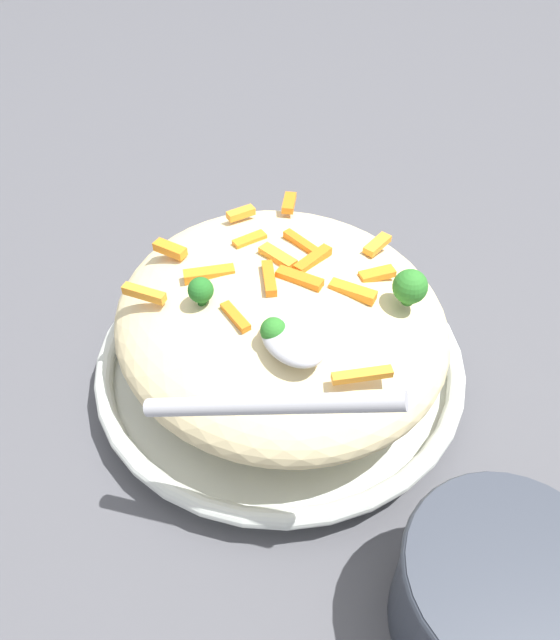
# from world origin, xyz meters

# --- Properties ---
(ground_plane) EXTENTS (2.40, 2.40, 0.00)m
(ground_plane) POSITION_xyz_m (0.00, 0.00, 0.00)
(ground_plane) COLOR #4C4C51
(serving_bowl) EXTENTS (0.33, 0.33, 0.04)m
(serving_bowl) POSITION_xyz_m (0.00, 0.00, 0.02)
(serving_bowl) COLOR silver
(serving_bowl) RESTS_ON ground_plane
(pasta_mound) EXTENTS (0.29, 0.27, 0.10)m
(pasta_mound) POSITION_xyz_m (0.00, 0.00, 0.08)
(pasta_mound) COLOR beige
(pasta_mound) RESTS_ON serving_bowl
(carrot_piece_0) EXTENTS (0.01, 0.03, 0.01)m
(carrot_piece_0) POSITION_xyz_m (0.06, -0.01, 0.12)
(carrot_piece_0) COLOR orange
(carrot_piece_0) RESTS_ON pasta_mound
(carrot_piece_1) EXTENTS (0.04, 0.03, 0.01)m
(carrot_piece_1) POSITION_xyz_m (-0.00, 0.01, 0.13)
(carrot_piece_1) COLOR orange
(carrot_piece_1) RESTS_ON pasta_mound
(carrot_piece_2) EXTENTS (0.02, 0.04, 0.01)m
(carrot_piece_2) POSITION_xyz_m (-0.00, -0.03, 0.13)
(carrot_piece_2) COLOR orange
(carrot_piece_2) RESTS_ON pasta_mound
(carrot_piece_3) EXTENTS (0.03, 0.03, 0.01)m
(carrot_piece_3) POSITION_xyz_m (0.05, 0.10, 0.12)
(carrot_piece_3) COLOR orange
(carrot_piece_3) RESTS_ON pasta_mound
(carrot_piece_4) EXTENTS (0.03, 0.02, 0.01)m
(carrot_piece_4) POSITION_xyz_m (0.09, 0.05, 0.12)
(carrot_piece_4) COLOR orange
(carrot_piece_4) RESTS_ON pasta_mound
(carrot_piece_5) EXTENTS (0.03, 0.04, 0.01)m
(carrot_piece_5) POSITION_xyz_m (-0.11, 0.01, 0.12)
(carrot_piece_5) COLOR orange
(carrot_piece_5) RESTS_ON pasta_mound
(carrot_piece_6) EXTENTS (0.04, 0.02, 0.01)m
(carrot_piece_6) POSITION_xyz_m (0.02, -0.01, 0.13)
(carrot_piece_6) COLOR orange
(carrot_piece_6) RESTS_ON pasta_mound
(carrot_piece_7) EXTENTS (0.03, 0.01, 0.01)m
(carrot_piece_7) POSITION_xyz_m (-0.02, 0.05, 0.12)
(carrot_piece_7) COLOR orange
(carrot_piece_7) RESTS_ON pasta_mound
(carrot_piece_8) EXTENTS (0.04, 0.03, 0.01)m
(carrot_piece_8) POSITION_xyz_m (-0.05, -0.04, 0.12)
(carrot_piece_8) COLOR orange
(carrot_piece_8) RESTS_ON pasta_mound
(carrot_piece_9) EXTENTS (0.02, 0.03, 0.01)m
(carrot_piece_9) POSITION_xyz_m (-0.04, -0.07, 0.12)
(carrot_piece_9) COLOR orange
(carrot_piece_9) RESTS_ON pasta_mound
(carrot_piece_10) EXTENTS (0.02, 0.03, 0.01)m
(carrot_piece_10) POSITION_xyz_m (-0.01, -0.10, 0.12)
(carrot_piece_10) COLOR orange
(carrot_piece_10) RESTS_ON pasta_mound
(carrot_piece_11) EXTENTS (0.04, 0.01, 0.01)m
(carrot_piece_11) POSITION_xyz_m (0.02, -0.04, 0.12)
(carrot_piece_11) COLOR orange
(carrot_piece_11) RESTS_ON pasta_mound
(carrot_piece_12) EXTENTS (0.03, 0.04, 0.01)m
(carrot_piece_12) POSITION_xyz_m (0.04, 0.04, 0.12)
(carrot_piece_12) COLOR orange
(carrot_piece_12) RESTS_ON pasta_mound
(carrot_piece_13) EXTENTS (0.03, 0.03, 0.01)m
(carrot_piece_13) POSITION_xyz_m (0.08, -0.07, 0.12)
(carrot_piece_13) COLOR orange
(carrot_piece_13) RESTS_ON pasta_mound
(carrot_piece_14) EXTENTS (0.01, 0.03, 0.01)m
(carrot_piece_14) POSITION_xyz_m (0.10, -0.02, 0.12)
(carrot_piece_14) COLOR orange
(carrot_piece_14) RESTS_ON pasta_mound
(carrot_piece_15) EXTENTS (0.04, 0.03, 0.01)m
(carrot_piece_15) POSITION_xyz_m (-0.01, -0.01, 0.13)
(carrot_piece_15) COLOR orange
(carrot_piece_15) RESTS_ON pasta_mound
(broccoli_floret_0) EXTENTS (0.02, 0.02, 0.02)m
(broccoli_floret_0) POSITION_xyz_m (-0.05, 0.04, 0.13)
(broccoli_floret_0) COLOR #296820
(broccoli_floret_0) RESTS_ON pasta_mound
(broccoli_floret_1) EXTENTS (0.03, 0.03, 0.03)m
(broccoli_floret_1) POSITION_xyz_m (-0.08, -0.07, 0.13)
(broccoli_floret_1) COLOR #296820
(broccoli_floret_1) RESTS_ON pasta_mound
(broccoli_floret_2) EXTENTS (0.02, 0.02, 0.02)m
(broccoli_floret_2) POSITION_xyz_m (0.01, 0.06, 0.13)
(broccoli_floret_2) COLOR #205B1C
(broccoli_floret_2) RESTS_ON pasta_mound
(serving_spoon) EXTENTS (0.14, 0.14, 0.07)m
(serving_spoon) POSITION_xyz_m (-0.08, 0.06, 0.14)
(serving_spoon) COLOR #B7B7BC
(serving_spoon) RESTS_ON pasta_mound
(companion_bowl) EXTENTS (0.14, 0.14, 0.09)m
(companion_bowl) POSITION_xyz_m (-0.26, 0.01, 0.05)
(companion_bowl) COLOR #333842
(companion_bowl) RESTS_ON ground_plane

